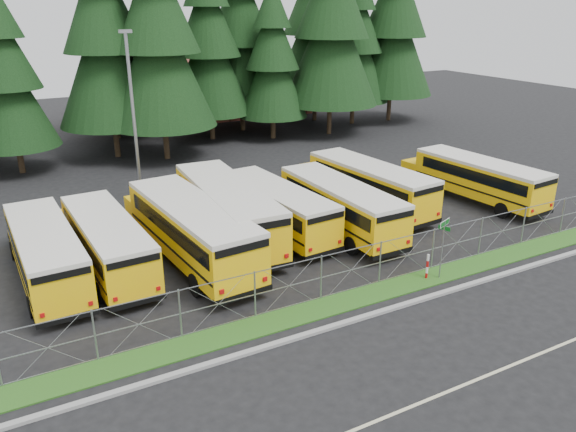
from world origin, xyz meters
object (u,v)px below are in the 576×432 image
(bus_2, at_px, (189,232))
(bus_1, at_px, (106,244))
(bus_east, at_px, (475,180))
(striped_bollard, at_px, (427,267))
(bus_3, at_px, (225,211))
(bus_0, at_px, (45,254))
(bus_6, at_px, (366,186))
(street_sign, at_px, (443,237))
(bus_4, at_px, (274,209))
(light_standard, at_px, (133,113))
(bus_5, at_px, (337,207))

(bus_2, bearing_deg, bus_1, 161.46)
(bus_east, distance_m, striped_bollard, 11.92)
(bus_3, bearing_deg, bus_0, -172.22)
(bus_6, bearing_deg, bus_2, -175.44)
(street_sign, bearing_deg, bus_3, 127.07)
(bus_3, distance_m, street_sign, 11.00)
(bus_6, relative_size, bus_east, 1.04)
(bus_6, bearing_deg, bus_east, -22.52)
(bus_1, relative_size, bus_4, 1.00)
(bus_3, relative_size, bus_east, 1.14)
(bus_0, height_order, striped_bollard, bus_0)
(bus_4, bearing_deg, light_standard, 116.18)
(bus_1, height_order, street_sign, street_sign)
(bus_0, xyz_separation_m, street_sign, (15.37, -8.04, 0.72))
(bus_east, distance_m, street_sign, 11.64)
(bus_2, relative_size, striped_bollard, 9.54)
(bus_0, relative_size, bus_2, 0.87)
(bus_4, relative_size, bus_6, 0.95)
(bus_0, relative_size, street_sign, 3.56)
(bus_0, xyz_separation_m, bus_4, (11.35, 0.34, -0.01))
(bus_2, xyz_separation_m, bus_6, (11.67, 2.06, -0.13))
(street_sign, bearing_deg, bus_1, 148.09)
(bus_5, distance_m, light_standard, 13.26)
(bus_0, height_order, bus_5, bus_5)
(bus_east, height_order, striped_bollard, bus_east)
(bus_4, bearing_deg, bus_5, -28.78)
(bus_0, height_order, bus_6, bus_6)
(bus_0, distance_m, street_sign, 17.36)
(bus_0, distance_m, bus_4, 11.36)
(bus_1, distance_m, street_sign, 15.08)
(bus_4, distance_m, street_sign, 9.32)
(striped_bollard, xyz_separation_m, light_standard, (-8.45, 16.45, 4.90))
(bus_0, xyz_separation_m, bus_6, (17.89, 1.08, 0.06))
(bus_3, height_order, light_standard, light_standard)
(bus_4, height_order, bus_east, bus_east)
(bus_6, bearing_deg, bus_0, 177.99)
(bus_1, bearing_deg, bus_east, -4.88)
(bus_0, distance_m, bus_6, 17.93)
(striped_bollard, height_order, light_standard, light_standard)
(bus_4, bearing_deg, bus_3, 166.99)
(bus_1, bearing_deg, street_sign, -34.45)
(bus_5, bearing_deg, bus_3, 161.92)
(bus_5, bearing_deg, light_standard, 128.79)
(bus_east, xyz_separation_m, striped_bollard, (-9.75, -6.81, -0.72))
(bus_2, bearing_deg, bus_3, 29.57)
(light_standard, bearing_deg, striped_bollard, -62.81)
(bus_1, bearing_deg, bus_3, 4.90)
(bus_east, bearing_deg, light_standard, 147.03)
(bus_1, relative_size, bus_3, 0.86)
(bus_1, bearing_deg, bus_6, 1.78)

